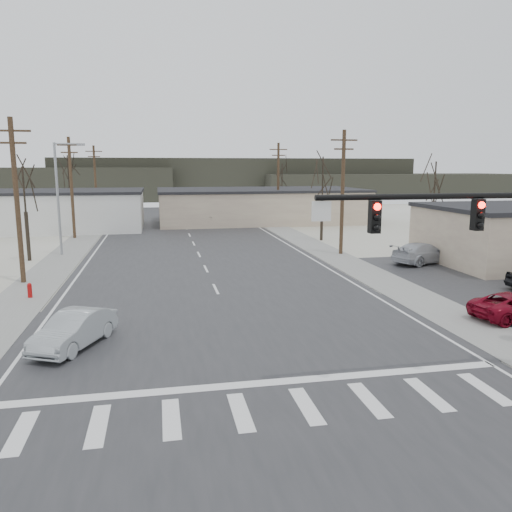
{
  "coord_description": "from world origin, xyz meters",
  "views": [
    {
      "loc": [
        -3.17,
        -20.36,
        7.09
      ],
      "look_at": [
        1.69,
        4.31,
        2.6
      ],
      "focal_mm": 35.0,
      "sensor_mm": 36.0,
      "label": 1
    }
  ],
  "objects": [
    {
      "name": "tree_right_far",
      "position": [
        15.0,
        52.0,
        5.58
      ],
      "size": [
        3.52,
        3.52,
        7.84
      ],
      "color": "#2D261C",
      "rests_on": "ground"
    },
    {
      "name": "upole_right_b",
      "position": [
        11.5,
        40.0,
        5.22
      ],
      "size": [
        2.2,
        0.3,
        10.0
      ],
      "color": "#4A3522",
      "rests_on": "ground"
    },
    {
      "name": "hill_center",
      "position": [
        15.0,
        96.0,
        4.5
      ],
      "size": [
        80.0,
        18.0,
        9.0
      ],
      "primitive_type": "cube",
      "color": "#333026",
      "rests_on": "ground"
    },
    {
      "name": "fire_hydrant",
      "position": [
        -10.2,
        8.0,
        0.45
      ],
      "size": [
        0.24,
        0.24,
        0.87
      ],
      "color": "#A50C0C",
      "rests_on": "ground"
    },
    {
      "name": "sidewalk_right",
      "position": [
        10.6,
        20.0,
        0.03
      ],
      "size": [
        3.0,
        90.0,
        0.06
      ],
      "primitive_type": "cube",
      "color": "gray",
      "rests_on": "ground"
    },
    {
      "name": "building_right_far",
      "position": [
        10.0,
        44.0,
        2.15
      ],
      "size": [
        26.3,
        14.3,
        4.3
      ],
      "color": "#C6B697",
      "rests_on": "ground"
    },
    {
      "name": "upole_right_a",
      "position": [
        11.5,
        18.0,
        5.22
      ],
      "size": [
        2.2,
        0.3,
        10.0
      ],
      "color": "#4A3522",
      "rests_on": "ground"
    },
    {
      "name": "upole_left_b",
      "position": [
        -11.5,
        12.0,
        5.22
      ],
      "size": [
        2.2,
        0.3,
        10.0
      ],
      "color": "#4A3522",
      "rests_on": "ground"
    },
    {
      "name": "upole_left_d",
      "position": [
        -11.5,
        52.0,
        5.22
      ],
      "size": [
        2.2,
        0.3,
        10.0
      ],
      "color": "#4A3522",
      "rests_on": "ground"
    },
    {
      "name": "main_road",
      "position": [
        0.0,
        15.0,
        0.02
      ],
      "size": [
        18.0,
        110.0,
        0.05
      ],
      "primitive_type": "cube",
      "color": "#2A2A2C",
      "rests_on": "ground"
    },
    {
      "name": "car_far_a",
      "position": [
        2.74,
        39.47,
        0.75
      ],
      "size": [
        3.2,
        5.21,
        1.41
      ],
      "primitive_type": "imported",
      "rotation": [
        0.0,
        0.0,
        2.87
      ],
      "color": "black",
      "rests_on": "main_road"
    },
    {
      "name": "upole_left_c",
      "position": [
        -11.5,
        32.0,
        5.22
      ],
      "size": [
        2.2,
        0.3,
        10.0
      ],
      "color": "#4A3522",
      "rests_on": "ground"
    },
    {
      "name": "hill_left",
      "position": [
        -35.0,
        92.0,
        3.5
      ],
      "size": [
        70.0,
        18.0,
        7.0
      ],
      "primitive_type": "cube",
      "color": "#333026",
      "rests_on": "ground"
    },
    {
      "name": "tree_left_near",
      "position": [
        -13.0,
        20.0,
        5.23
      ],
      "size": [
        3.3,
        3.3,
        7.35
      ],
      "color": "#2D261C",
      "rests_on": "ground"
    },
    {
      "name": "tree_left_far",
      "position": [
        -14.0,
        46.0,
        6.28
      ],
      "size": [
        3.96,
        3.96,
        8.82
      ],
      "color": "#2D261C",
      "rests_on": "ground"
    },
    {
      "name": "traffic_signal_mast",
      "position": [
        7.89,
        -6.2,
        4.67
      ],
      "size": [
        8.95,
        0.43,
        7.2
      ],
      "color": "black",
      "rests_on": "ground"
    },
    {
      "name": "car_far_b",
      "position": [
        -6.72,
        55.25,
        0.66
      ],
      "size": [
        2.74,
        3.91,
        1.24
      ],
      "primitive_type": "imported",
      "rotation": [
        0.0,
        0.0,
        0.39
      ],
      "color": "black",
      "rests_on": "main_road"
    },
    {
      "name": "tree_right_mid",
      "position": [
        12.5,
        26.0,
        5.93
      ],
      "size": [
        3.74,
        3.74,
        8.33
      ],
      "color": "#2D261C",
      "rests_on": "ground"
    },
    {
      "name": "sidewalk_left",
      "position": [
        -10.6,
        20.0,
        0.03
      ],
      "size": [
        3.0,
        90.0,
        0.06
      ],
      "primitive_type": "cube",
      "color": "gray",
      "rests_on": "ground"
    },
    {
      "name": "building_left_far",
      "position": [
        -16.0,
        40.0,
        2.26
      ],
      "size": [
        22.3,
        12.3,
        4.5
      ],
      "color": "silver",
      "rests_on": "ground"
    },
    {
      "name": "car_parked_silver",
      "position": [
        16.02,
        13.0,
        0.8
      ],
      "size": [
        5.68,
        3.94,
        1.53
      ],
      "primitive_type": "imported",
      "rotation": [
        0.0,
        0.0,
        1.95
      ],
      "color": "#AAADB5",
      "rests_on": "parking_lot"
    },
    {
      "name": "sedan_crossing",
      "position": [
        -6.58,
        -0.41,
        0.75
      ],
      "size": [
        3.14,
        4.51,
        1.41
      ],
      "primitive_type": "imported",
      "rotation": [
        0.0,
        0.0,
        -0.43
      ],
      "color": "#9CA3A7",
      "rests_on": "main_road"
    },
    {
      "name": "hill_right",
      "position": [
        50.0,
        90.0,
        2.75
      ],
      "size": [
        60.0,
        18.0,
        5.5
      ],
      "primitive_type": "cube",
      "color": "#333026",
      "rests_on": "ground"
    },
    {
      "name": "ground",
      "position": [
        0.0,
        0.0,
        0.0
      ],
      "size": [
        140.0,
        140.0,
        0.0
      ],
      "primitive_type": "plane",
      "color": "white",
      "rests_on": "ground"
    },
    {
      "name": "tree_lot",
      "position": [
        22.0,
        22.0,
        5.58
      ],
      "size": [
        3.52,
        3.52,
        7.84
      ],
      "color": "#2D261C",
      "rests_on": "ground"
    },
    {
      "name": "cross_road",
      "position": [
        0.0,
        0.0,
        0.02
      ],
      "size": [
        90.0,
        10.0,
        0.04
      ],
      "primitive_type": "cube",
      "color": "#2A2A2C",
      "rests_on": "ground"
    },
    {
      "name": "streetlight_main",
      "position": [
        -10.8,
        22.0,
        5.09
      ],
      "size": [
        2.4,
        0.25,
        9.0
      ],
      "color": "gray",
      "rests_on": "ground"
    }
  ]
}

